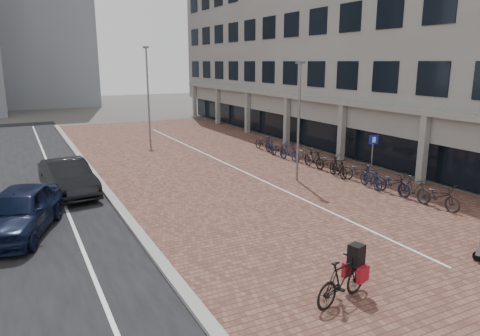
# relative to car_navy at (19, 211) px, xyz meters

# --- Properties ---
(ground) EXTENTS (140.00, 140.00, 0.00)m
(ground) POSITION_rel_car_navy_xyz_m (8.67, -5.50, -0.82)
(ground) COLOR #474442
(ground) RESTS_ON ground
(plaza_brick) EXTENTS (14.50, 42.00, 0.04)m
(plaza_brick) POSITION_rel_car_navy_xyz_m (10.67, 6.50, -0.81)
(plaza_brick) COLOR brown
(plaza_brick) RESTS_ON ground
(street_asphalt) EXTENTS (8.00, 50.00, 0.03)m
(street_asphalt) POSITION_rel_car_navy_xyz_m (-0.33, 6.50, -0.82)
(street_asphalt) COLOR black
(street_asphalt) RESTS_ON ground
(curb) EXTENTS (0.35, 42.00, 0.14)m
(curb) POSITION_rel_car_navy_xyz_m (3.57, 6.50, -0.75)
(curb) COLOR gray
(curb) RESTS_ON ground
(lane_line) EXTENTS (0.12, 44.00, 0.00)m
(lane_line) POSITION_rel_car_navy_xyz_m (1.67, 6.50, -0.80)
(lane_line) COLOR white
(lane_line) RESTS_ON street_asphalt
(parking_line) EXTENTS (0.10, 30.00, 0.00)m
(parking_line) POSITION_rel_car_navy_xyz_m (10.87, 6.50, -0.79)
(parking_line) COLOR white
(parking_line) RESTS_ON plaza_brick
(office_building) EXTENTS (8.40, 40.00, 15.00)m
(office_building) POSITION_rel_car_navy_xyz_m (21.64, 10.50, 7.62)
(office_building) COLOR gray
(office_building) RESTS_ON ground
(car_navy) EXTENTS (3.46, 5.21, 1.65)m
(car_navy) POSITION_rel_car_navy_xyz_m (0.00, 0.00, 0.00)
(car_navy) COLOR black
(car_navy) RESTS_ON ground
(car_dark) EXTENTS (2.24, 4.85, 1.54)m
(car_dark) POSITION_rel_car_navy_xyz_m (2.05, 4.31, -0.05)
(car_dark) COLOR black
(car_dark) RESTS_ON ground
(hero_bike) EXTENTS (1.99, 1.01, 1.35)m
(hero_bike) POSITION_rel_car_navy_xyz_m (6.91, -8.50, -0.22)
(hero_bike) COLOR black
(hero_bike) RESTS_ON ground
(parking_sign) EXTENTS (0.44, 0.21, 2.19)m
(parking_sign) POSITION_rel_car_navy_xyz_m (16.17, 0.47, 0.62)
(parking_sign) COLOR slate
(parking_sign) RESTS_ON ground
(lamp_near) EXTENTS (0.12, 0.12, 5.73)m
(lamp_near) POSITION_rel_car_navy_xyz_m (12.42, 1.65, 2.04)
(lamp_near) COLOR slate
(lamp_near) RESTS_ON ground
(lamp_far) EXTENTS (0.12, 0.12, 6.77)m
(lamp_far) POSITION_rel_car_navy_xyz_m (9.16, 16.39, 2.56)
(lamp_far) COLOR slate
(lamp_far) RESTS_ON ground
(bike_row) EXTENTS (1.28, 15.81, 1.05)m
(bike_row) POSITION_rel_car_navy_xyz_m (14.87, 2.40, -0.30)
(bike_row) COLOR black
(bike_row) RESTS_ON ground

